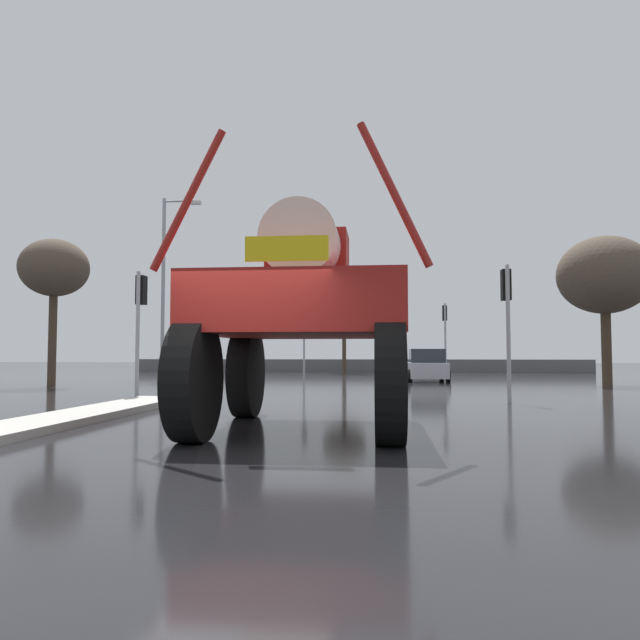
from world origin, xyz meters
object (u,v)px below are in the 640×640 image
object	(u,v)px
traffic_signal_far_right	(445,323)
bare_tree_far_center	(344,302)
oversize_sprayer	(305,318)
streetlight_far_left	(166,279)
sedan_ahead	(426,366)
bare_tree_left	(54,269)
bare_tree_right	(605,276)
traffic_signal_far_left	(304,327)
traffic_signal_near_right	(507,302)
traffic_signal_near_left	(140,306)

from	to	relation	value
traffic_signal_far_right	bare_tree_far_center	xyz separation A→B (m)	(-6.01, 6.48, 1.78)
oversize_sprayer	streetlight_far_left	distance (m)	20.32
sedan_ahead	bare_tree_left	xyz separation A→B (m)	(-15.17, -6.15, 3.98)
bare_tree_far_center	bare_tree_right	bearing A→B (deg)	-50.07
sedan_ahead	traffic_signal_far_left	bearing A→B (deg)	53.05
traffic_signal_far_right	traffic_signal_far_left	bearing A→B (deg)	179.98
oversize_sprayer	traffic_signal_near_right	bearing A→B (deg)	-37.76
sedan_ahead	bare_tree_right	xyz separation A→B (m)	(7.14, -2.95, 3.82)
sedan_ahead	bare_tree_left	world-z (taller)	bare_tree_left
sedan_ahead	traffic_signal_near_right	bearing A→B (deg)	-174.66
traffic_signal_far_left	bare_tree_left	size ratio (longest dim) A/B	0.65
bare_tree_far_center	bare_tree_left	bearing A→B (deg)	-121.17
traffic_signal_far_right	streetlight_far_left	bearing A→B (deg)	-159.26
traffic_signal_near_right	bare_tree_far_center	size ratio (longest dim) A/B	0.61
oversize_sprayer	traffic_signal_far_right	xyz separation A→B (m)	(4.61, 23.08, 1.02)
oversize_sprayer	traffic_signal_far_left	world-z (taller)	oversize_sprayer
traffic_signal_far_left	streetlight_far_left	xyz separation A→B (m)	(-6.14, -5.28, 2.12)
sedan_ahead	bare_tree_right	distance (m)	8.62
traffic_signal_near_right	bare_tree_right	xyz separation A→B (m)	(5.77, 9.29, 1.84)
sedan_ahead	traffic_signal_far_left	xyz separation A→B (m)	(-6.47, 4.69, 2.11)
traffic_signal_near_right	streetlight_far_left	world-z (taller)	streetlight_far_left
streetlight_far_left	bare_tree_far_center	distance (m)	14.18
oversize_sprayer	traffic_signal_near_left	bearing A→B (deg)	41.95
traffic_signal_far_right	bare_tree_right	bearing A→B (deg)	-52.76
sedan_ahead	oversize_sprayer	bearing A→B (deg)	168.85
traffic_signal_near_left	bare_tree_left	xyz separation A→B (m)	(-6.24, 6.09, 2.02)
sedan_ahead	traffic_signal_far_left	distance (m)	8.27
traffic_signal_near_left	traffic_signal_near_right	bearing A→B (deg)	-0.00
traffic_signal_near_right	bare_tree_left	world-z (taller)	bare_tree_left
sedan_ahead	bare_tree_left	size ratio (longest dim) A/B	0.70
oversize_sprayer	traffic_signal_near_left	xyz separation A→B (m)	(-5.64, 6.14, 0.73)
streetlight_far_left	oversize_sprayer	bearing A→B (deg)	-62.35
oversize_sprayer	traffic_signal_near_left	world-z (taller)	oversize_sprayer
streetlight_far_left	traffic_signal_far_right	bearing A→B (deg)	20.74
traffic_signal_near_left	bare_tree_left	distance (m)	8.95
traffic_signal_near_left	traffic_signal_far_left	xyz separation A→B (m)	(2.46, 16.94, 0.15)
traffic_signal_far_left	bare_tree_far_center	distance (m)	6.99
oversize_sprayer	bare_tree_left	distance (m)	17.27
oversize_sprayer	streetlight_far_left	bearing A→B (deg)	27.03
oversize_sprayer	traffic_signal_far_right	bearing A→B (deg)	-11.93
bare_tree_right	oversize_sprayer	bearing A→B (deg)	-124.04
bare_tree_left	bare_tree_far_center	world-z (taller)	bare_tree_far_center
sedan_ahead	traffic_signal_near_left	bearing A→B (deg)	142.88
traffic_signal_far_left	bare_tree_far_center	size ratio (longest dim) A/B	0.64
sedan_ahead	traffic_signal_far_left	world-z (taller)	traffic_signal_far_left
traffic_signal_near_left	bare_tree_far_center	world-z (taller)	bare_tree_far_center
bare_tree_left	streetlight_far_left	bearing A→B (deg)	65.36
traffic_signal_far_left	streetlight_far_left	world-z (taller)	streetlight_far_left
traffic_signal_near_left	bare_tree_right	world-z (taller)	bare_tree_right
traffic_signal_far_left	sedan_ahead	bearing A→B (deg)	-35.94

